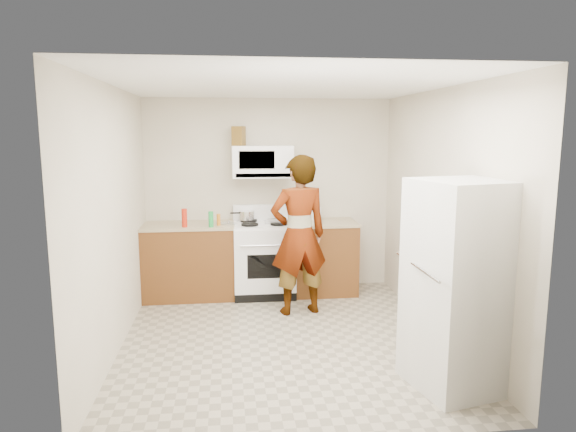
{
  "coord_description": "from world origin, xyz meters",
  "views": [
    {
      "loc": [
        -0.54,
        -4.9,
        2.06
      ],
      "look_at": [
        0.1,
        0.55,
        1.17
      ],
      "focal_mm": 32.0,
      "sensor_mm": 36.0,
      "label": 1
    }
  ],
  "objects": [
    {
      "name": "cabinet_left",
      "position": [
        -1.04,
        1.49,
        0.45
      ],
      "size": [
        1.12,
        0.62,
        0.9
      ],
      "primitive_type": "cube",
      "color": "#632E17",
      "rests_on": "floor"
    },
    {
      "name": "cabinet_right",
      "position": [
        0.68,
        1.49,
        0.45
      ],
      "size": [
        0.8,
        0.62,
        0.9
      ],
      "primitive_type": "cube",
      "color": "#632E17",
      "rests_on": "floor"
    },
    {
      "name": "counter_right",
      "position": [
        0.68,
        1.49,
        0.92
      ],
      "size": [
        0.82,
        0.64,
        0.03
      ],
      "primitive_type": "cube",
      "color": "tan",
      "rests_on": "cabinet_right"
    },
    {
      "name": "gas_range",
      "position": [
        -0.1,
        1.48,
        0.49
      ],
      "size": [
        0.76,
        0.65,
        1.13
      ],
      "color": "white",
      "rests_on": "floor"
    },
    {
      "name": "bottle_hot_sauce",
      "position": [
        -0.66,
        1.36,
        1.01
      ],
      "size": [
        0.06,
        0.06,
        0.14
      ],
      "primitive_type": "cylinder",
      "rotation": [
        0.0,
        0.0,
        0.24
      ],
      "color": "orange",
      "rests_on": "counter_left"
    },
    {
      "name": "bottle_spray",
      "position": [
        -1.07,
        1.3,
        1.05
      ],
      "size": [
        0.08,
        0.08,
        0.22
      ],
      "primitive_type": "cylinder",
      "rotation": [
        0.0,
        0.0,
        0.19
      ],
      "color": "red",
      "rests_on": "counter_left"
    },
    {
      "name": "microwave",
      "position": [
        -0.1,
        1.61,
        1.7
      ],
      "size": [
        0.76,
        0.38,
        0.4
      ],
      "primitive_type": "cube",
      "color": "white",
      "rests_on": "back_wall"
    },
    {
      "name": "floor",
      "position": [
        0.0,
        0.0,
        0.0
      ],
      "size": [
        3.6,
        3.6,
        0.0
      ],
      "primitive_type": "plane",
      "color": "gray",
      "rests_on": "ground"
    },
    {
      "name": "bottle_green_cap",
      "position": [
        -0.75,
        1.26,
        1.03
      ],
      "size": [
        0.08,
        0.08,
        0.19
      ],
      "primitive_type": "cylinder",
      "rotation": [
        0.0,
        0.0,
        -0.41
      ],
      "color": "green",
      "rests_on": "counter_left"
    },
    {
      "name": "saucepan",
      "position": [
        -0.3,
        1.63,
        1.01
      ],
      "size": [
        0.23,
        0.23,
        0.11
      ],
      "primitive_type": "cylinder",
      "rotation": [
        0.0,
        0.0,
        -0.19
      ],
      "color": "silver",
      "rests_on": "gas_range"
    },
    {
      "name": "kettle",
      "position": [
        0.56,
        1.68,
        1.03
      ],
      "size": [
        0.21,
        0.21,
        0.19
      ],
      "primitive_type": "cylinder",
      "rotation": [
        0.0,
        0.0,
        -0.41
      ],
      "color": "silver",
      "rests_on": "counter_right"
    },
    {
      "name": "pot_lid",
      "position": [
        -0.54,
        1.45,
        0.94
      ],
      "size": [
        0.24,
        0.24,
        0.01
      ],
      "primitive_type": "cylinder",
      "rotation": [
        0.0,
        0.0,
        -0.04
      ],
      "color": "white",
      "rests_on": "counter_left"
    },
    {
      "name": "counter_left",
      "position": [
        -1.04,
        1.49,
        0.92
      ],
      "size": [
        1.14,
        0.64,
        0.03
      ],
      "primitive_type": "cube",
      "color": "tan",
      "rests_on": "cabinet_left"
    },
    {
      "name": "tray",
      "position": [
        0.06,
        1.42,
        0.96
      ],
      "size": [
        0.29,
        0.25,
        0.05
      ],
      "primitive_type": "cube",
      "rotation": [
        0.0,
        0.0,
        -0.4
      ],
      "color": "white",
      "rests_on": "gas_range"
    },
    {
      "name": "right_wall",
      "position": [
        1.59,
        0.0,
        1.25
      ],
      "size": [
        0.02,
        3.6,
        2.5
      ],
      "primitive_type": "cube",
      "color": "beige",
      "rests_on": "floor"
    },
    {
      "name": "fridge",
      "position": [
        1.3,
        -1.12,
        0.85
      ],
      "size": [
        0.84,
        0.84,
        1.7
      ],
      "primitive_type": "cube",
      "rotation": [
        0.0,
        0.0,
        0.23
      ],
      "color": "silver",
      "rests_on": "floor"
    },
    {
      "name": "back_wall",
      "position": [
        0.0,
        1.79,
        1.25
      ],
      "size": [
        3.2,
        0.02,
        2.5
      ],
      "primitive_type": "cube",
      "color": "beige",
      "rests_on": "floor"
    },
    {
      "name": "person",
      "position": [
        0.25,
        0.75,
        0.91
      ],
      "size": [
        0.74,
        0.56,
        1.82
      ],
      "primitive_type": "imported",
      "rotation": [
        0.0,
        0.0,
        3.34
      ],
      "color": "tan",
      "rests_on": "floor"
    },
    {
      "name": "jug",
      "position": [
        -0.39,
        1.59,
        2.02
      ],
      "size": [
        0.18,
        0.18,
        0.24
      ],
      "primitive_type": "cube",
      "rotation": [
        0.0,
        0.0,
        -0.38
      ],
      "color": "brown",
      "rests_on": "microwave"
    },
    {
      "name": "broom",
      "position": [
        1.56,
        0.8,
        0.6
      ],
      "size": [
        0.25,
        0.13,
        1.19
      ],
      "primitive_type": "cylinder",
      "rotation": [
        0.14,
        -0.14,
        -0.37
      ],
      "color": "white",
      "rests_on": "floor"
    }
  ]
}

